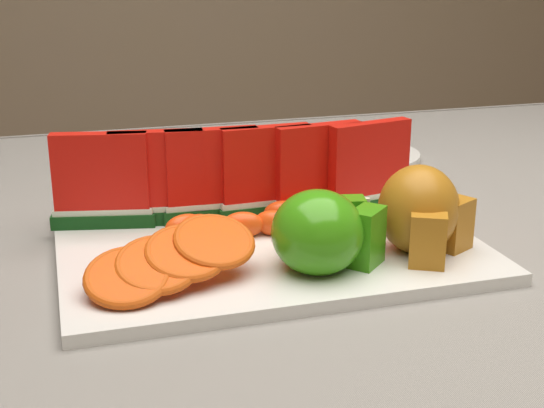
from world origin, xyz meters
TOP-DOWN VIEW (x-y plane):
  - table at (0.00, 0.00)m, footprint 1.40×0.90m
  - tablecloth at (0.00, 0.00)m, footprint 1.53×1.03m
  - platter at (-0.07, -0.06)m, footprint 0.40×0.30m
  - apple_cluster at (-0.04, -0.14)m, footprint 0.12×0.10m
  - pear_cluster at (0.06, -0.13)m, footprint 0.10×0.10m
  - side_plate at (0.15, 0.23)m, footprint 0.22×0.22m
  - fork at (-0.17, 0.31)m, footprint 0.09×0.19m
  - watermelon_row at (-0.08, 0.00)m, footprint 0.39×0.07m
  - orange_fan_front at (-0.17, -0.14)m, footprint 0.16×0.11m
  - orange_fan_back at (-0.08, 0.06)m, footprint 0.29×0.11m
  - tangerine_segments at (-0.07, -0.04)m, footprint 0.20×0.06m

SIDE VIEW (x-z plane):
  - table at x=0.00m, z-range 0.28..1.03m
  - tablecloth at x=0.00m, z-range 0.62..0.82m
  - fork at x=-0.17m, z-range 0.76..0.76m
  - side_plate at x=0.15m, z-range 0.76..0.77m
  - platter at x=-0.07m, z-range 0.76..0.77m
  - tangerine_segments at x=-0.07m, z-range 0.77..0.80m
  - orange_fan_back at x=-0.08m, z-range 0.77..0.81m
  - orange_fan_front at x=-0.17m, z-range 0.77..0.82m
  - apple_cluster at x=-0.04m, z-range 0.76..0.84m
  - pear_cluster at x=0.06m, z-range 0.77..0.85m
  - watermelon_row at x=-0.08m, z-range 0.77..0.87m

